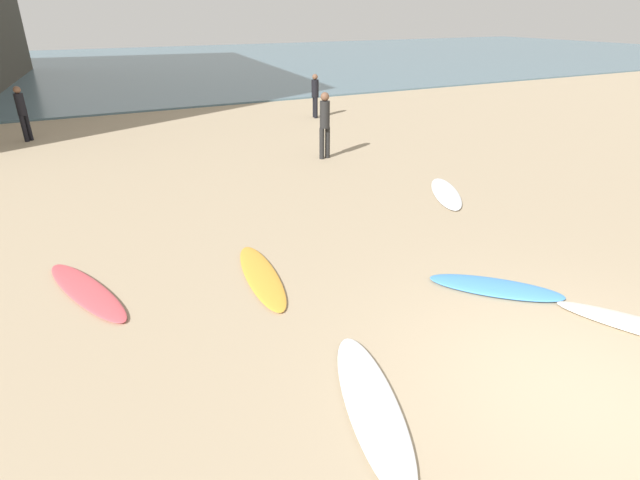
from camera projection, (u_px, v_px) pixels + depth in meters
ground_plane at (587, 397)px, 5.50m from camera, size 120.00×120.00×0.00m
ocean_water at (120, 66)px, 37.54m from camera, size 120.00×40.00×0.08m
surfboard_0 at (86, 291)px, 7.51m from camera, size 1.25×2.45×0.07m
surfboard_1 at (495, 287)px, 7.59m from camera, size 1.82×1.83×0.09m
surfboard_2 at (372, 405)px, 5.34m from camera, size 1.26×2.47×0.08m
surfboard_4 at (261, 276)px, 7.94m from camera, size 0.79×2.32×0.06m
surfboard_5 at (446, 193)px, 11.51m from camera, size 1.61×2.20×0.07m
beachgoer_near at (315, 94)px, 19.36m from camera, size 0.32×0.34×1.66m
beachgoer_mid at (22, 111)px, 15.84m from camera, size 0.39×0.39×1.73m
beachgoer_far at (325, 122)px, 13.92m from camera, size 0.34×0.32×1.85m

